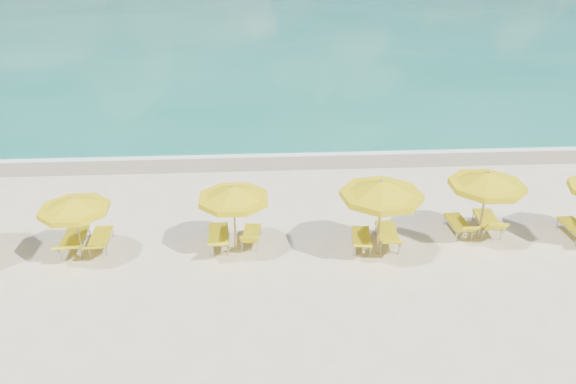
{
  "coord_description": "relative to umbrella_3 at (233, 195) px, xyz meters",
  "views": [
    {
      "loc": [
        -1.02,
        -15.27,
        9.17
      ],
      "look_at": [
        0.0,
        1.5,
        1.2
      ],
      "focal_mm": 35.0,
      "sensor_mm": 36.0,
      "label": 1
    }
  ],
  "objects": [
    {
      "name": "whitecap_far",
      "position": [
        9.74,
        24.07,
        -1.91
      ],
      "size": [
        18.0,
        0.3,
        0.05
      ],
      "primitive_type": "cube",
      "color": "white",
      "rests_on": "ground"
    },
    {
      "name": "lounger_5_right",
      "position": [
        8.28,
        0.66,
        -1.67
      ],
      "size": [
        0.86,
        1.96,
        0.9
      ],
      "rotation": [
        0.0,
        0.0,
        -0.12
      ],
      "color": "#A5A8AD",
      "rests_on": "ground"
    },
    {
      "name": "ground_plane",
      "position": [
        1.74,
        0.07,
        -1.91
      ],
      "size": [
        120.0,
        120.0,
        0.0
      ],
      "primitive_type": "plane",
      "color": "beige"
    },
    {
      "name": "lounger_2_left",
      "position": [
        -5.02,
        0.31,
        -1.66
      ],
      "size": [
        0.76,
        2.07,
        0.82
      ],
      "rotation": [
        0.0,
        0.0,
        0.05
      ],
      "color": "#A5A8AD",
      "rests_on": "ground"
    },
    {
      "name": "wet_sand_band",
      "position": [
        1.74,
        7.47,
        -1.91
      ],
      "size": [
        120.0,
        2.6,
        0.01
      ],
      "primitive_type": "cube",
      "color": "tan",
      "rests_on": "ground"
    },
    {
      "name": "lounger_3_right",
      "position": [
        0.49,
        0.33,
        -1.71
      ],
      "size": [
        0.69,
        1.6,
        0.77
      ],
      "rotation": [
        0.0,
        0.0,
        -0.1
      ],
      "color": "#A5A8AD",
      "rests_on": "ground"
    },
    {
      "name": "foam_line",
      "position": [
        1.74,
        8.27,
        -1.91
      ],
      "size": [
        120.0,
        1.2,
        0.03
      ],
      "primitive_type": "cube",
      "color": "white",
      "rests_on": "ground"
    },
    {
      "name": "lounger_4_right",
      "position": [
        4.79,
        0.01,
        -1.67
      ],
      "size": [
        0.81,
        1.99,
        0.81
      ],
      "rotation": [
        0.0,
        0.0,
        -0.09
      ],
      "color": "#A5A8AD",
      "rests_on": "ground"
    },
    {
      "name": "umbrella_2",
      "position": [
        -4.65,
        -0.22,
        -0.11
      ],
      "size": [
        2.74,
        2.74,
        2.11
      ],
      "rotation": [
        0.0,
        0.0,
        0.42
      ],
      "color": "tan",
      "rests_on": "ground"
    },
    {
      "name": "lounger_5_left",
      "position": [
        7.29,
        0.6,
        -1.69
      ],
      "size": [
        0.63,
        1.72,
        0.79
      ],
      "rotation": [
        0.0,
        0.0,
        0.03
      ],
      "color": "#A5A8AD",
      "rests_on": "ground"
    },
    {
      "name": "umbrella_5",
      "position": [
        7.83,
        0.19,
        0.15
      ],
      "size": [
        3.09,
        3.09,
        2.41
      ],
      "rotation": [
        0.0,
        0.0,
        0.37
      ],
      "color": "tan",
      "rests_on": "ground"
    },
    {
      "name": "lounger_3_left",
      "position": [
        -0.54,
        0.22,
        -1.67
      ],
      "size": [
        0.72,
        1.96,
        0.79
      ],
      "rotation": [
        0.0,
        0.0,
        0.05
      ],
      "color": "#A5A8AD",
      "rests_on": "ground"
    },
    {
      "name": "ocean",
      "position": [
        1.74,
        48.07,
        -1.91
      ],
      "size": [
        120.0,
        80.0,
        0.3
      ],
      "primitive_type": "cube",
      "color": "#14735A",
      "rests_on": "ground"
    },
    {
      "name": "whitecap_near",
      "position": [
        -4.26,
        17.07,
        -1.91
      ],
      "size": [
        14.0,
        0.36,
        0.05
      ],
      "primitive_type": "cube",
      "color": "white",
      "rests_on": "ground"
    },
    {
      "name": "lounger_4_left",
      "position": [
        3.93,
        -0.13,
        -1.7
      ],
      "size": [
        0.8,
        1.8,
        0.71
      ],
      "rotation": [
        0.0,
        0.0,
        -0.14
      ],
      "color": "#A5A8AD",
      "rests_on": "ground"
    },
    {
      "name": "umbrella_4",
      "position": [
        4.37,
        -0.49,
        0.25
      ],
      "size": [
        2.98,
        2.98,
        2.53
      ],
      "rotation": [
        0.0,
        0.0,
        -0.22
      ],
      "color": "tan",
      "rests_on": "ground"
    },
    {
      "name": "lounger_6_left",
      "position": [
        10.98,
        0.08,
        -1.69
      ],
      "size": [
        0.63,
        1.82,
        0.69
      ],
      "rotation": [
        0.0,
        0.0,
        0.02
      ],
      "color": "#A5A8AD",
      "rests_on": "ground"
    },
    {
      "name": "umbrella_3",
      "position": [
        0.0,
        0.0,
        0.0
      ],
      "size": [
        2.88,
        2.88,
        2.24
      ],
      "rotation": [
        0.0,
        0.0,
        0.39
      ],
      "color": "tan",
      "rests_on": "ground"
    },
    {
      "name": "lounger_2_right",
      "position": [
        -4.23,
        0.38,
        -1.69
      ],
      "size": [
        0.66,
        1.83,
        0.67
      ],
      "rotation": [
        0.0,
        0.0,
        0.04
      ],
      "color": "#A5A8AD",
      "rests_on": "ground"
    }
  ]
}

